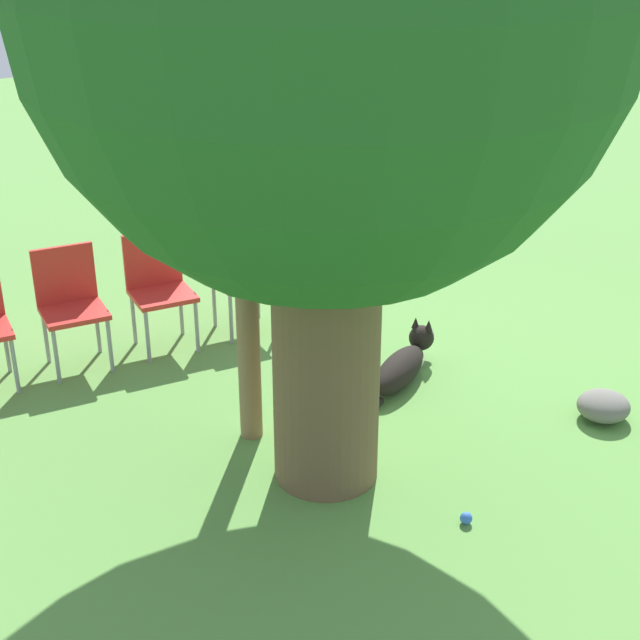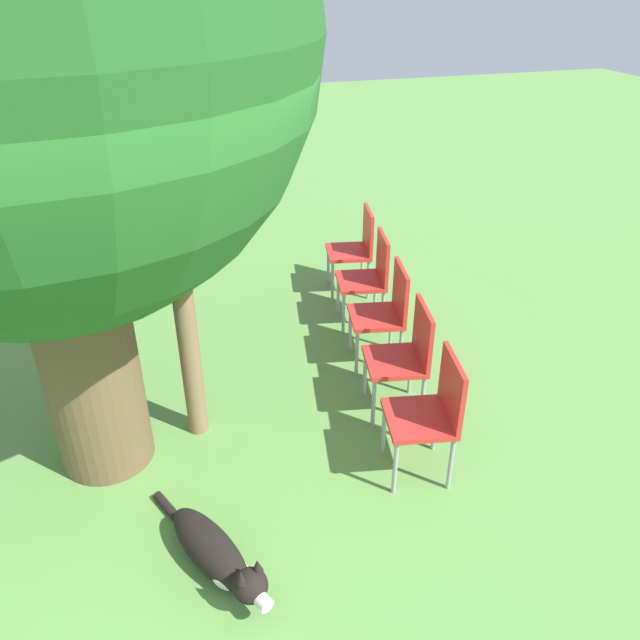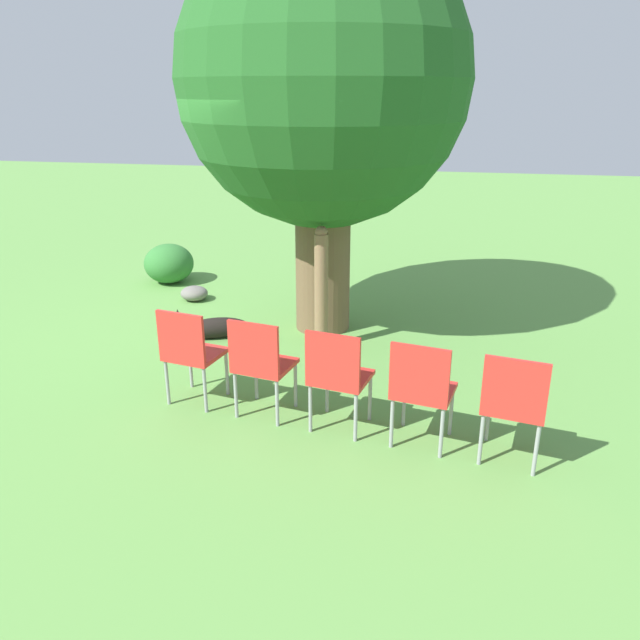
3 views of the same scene
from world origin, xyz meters
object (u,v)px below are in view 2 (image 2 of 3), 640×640
(oak_tree, at_px, (18,42))
(red_chair_0, at_px, (432,409))
(fence_post, at_px, (190,353))
(red_chair_2, at_px, (386,309))
(red_chair_1, at_px, (406,352))
(red_chair_4, at_px, (357,245))
(red_chair_3, at_px, (370,274))
(dog, at_px, (217,555))

(oak_tree, height_order, red_chair_0, oak_tree)
(fence_post, distance_m, red_chair_2, 1.70)
(red_chair_1, height_order, red_chair_4, same)
(fence_post, distance_m, red_chair_3, 2.07)
(fence_post, bearing_deg, dog, -92.12)
(oak_tree, relative_size, red_chair_0, 4.77)
(red_chair_2, bearing_deg, red_chair_4, -88.26)
(fence_post, xyz_separation_m, red_chair_1, (1.53, -0.20, -0.16))
(fence_post, xyz_separation_m, red_chair_2, (1.63, 0.46, -0.16))
(red_chair_1, bearing_deg, oak_tree, 8.37)
(fence_post, xyz_separation_m, red_chair_0, (1.42, -0.86, -0.16))
(red_chair_1, bearing_deg, red_chair_4, -88.26)
(red_chair_1, distance_m, red_chair_4, 1.99)
(oak_tree, height_order, red_chair_1, oak_tree)
(fence_post, xyz_separation_m, red_chair_4, (1.84, 1.77, -0.16))
(red_chair_0, relative_size, red_chair_4, 1.00)
(red_chair_2, relative_size, red_chair_4, 1.00)
(fence_post, bearing_deg, red_chair_4, 43.87)
(oak_tree, bearing_deg, red_chair_1, -2.42)
(oak_tree, height_order, red_chair_3, oak_tree)
(fence_post, bearing_deg, red_chair_3, 32.67)
(fence_post, relative_size, red_chair_3, 1.50)
(red_chair_2, bearing_deg, red_chair_3, -88.26)
(red_chair_3, bearing_deg, red_chair_4, -88.26)
(oak_tree, xyz_separation_m, fence_post, (0.63, 0.11, -1.97))
(red_chair_0, height_order, red_chair_1, same)
(red_chair_0, xyz_separation_m, red_chair_1, (0.10, 0.66, 0.00))
(dog, xyz_separation_m, red_chair_1, (1.57, 1.06, 0.39))
(red_chair_0, distance_m, red_chair_3, 1.99)
(red_chair_3, relative_size, red_chair_4, 1.00)
(dog, xyz_separation_m, red_chair_3, (1.78, 2.38, 0.39))
(dog, xyz_separation_m, fence_post, (0.05, 1.26, 0.54))
(dog, height_order, red_chair_1, red_chair_1)
(oak_tree, distance_m, dog, 2.83)
(red_chair_0, distance_m, red_chair_4, 2.66)
(dog, height_order, red_chair_3, red_chair_3)
(dog, distance_m, fence_post, 1.38)
(red_chair_1, xyz_separation_m, red_chair_3, (0.21, 1.31, 0.00))
(fence_post, distance_m, red_chair_1, 1.55)
(fence_post, height_order, red_chair_3, fence_post)
(fence_post, height_order, red_chair_2, fence_post)
(red_chair_0, xyz_separation_m, red_chair_2, (0.21, 1.31, 0.00))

